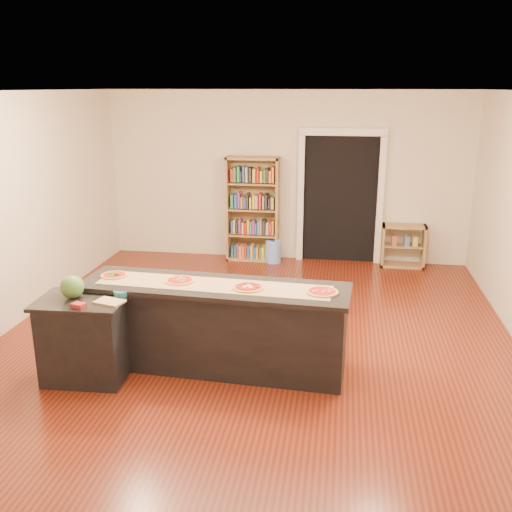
% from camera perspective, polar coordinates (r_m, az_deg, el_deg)
% --- Properties ---
extents(room, '(6.00, 7.00, 2.80)m').
position_cam_1_polar(room, '(6.16, -0.28, 3.04)').
color(room, beige).
rests_on(room, ground).
extents(doorway, '(1.40, 0.09, 2.21)m').
position_cam_1_polar(doorway, '(9.52, 8.44, 6.49)').
color(doorway, black).
rests_on(doorway, room).
extents(kitchen_island, '(2.76, 0.75, 0.91)m').
position_cam_1_polar(kitchen_island, '(5.98, -4.17, -6.97)').
color(kitchen_island, black).
rests_on(kitchen_island, ground).
extents(side_counter, '(0.86, 0.63, 0.85)m').
position_cam_1_polar(side_counter, '(5.99, -16.72, -7.93)').
color(side_counter, black).
rests_on(side_counter, ground).
extents(bookshelf, '(0.87, 0.31, 1.74)m').
position_cam_1_polar(bookshelf, '(9.53, -0.33, 4.67)').
color(bookshelf, '#9D7B4C').
rests_on(bookshelf, ground).
extents(low_shelf, '(0.70, 0.30, 0.70)m').
position_cam_1_polar(low_shelf, '(9.60, 14.49, 1.00)').
color(low_shelf, '#9D7B4C').
rests_on(low_shelf, ground).
extents(waste_bin, '(0.26, 0.26, 0.38)m').
position_cam_1_polar(waste_bin, '(9.56, 1.72, 0.48)').
color(waste_bin, '#6995EA').
rests_on(waste_bin, ground).
extents(kraft_paper, '(2.42, 0.57, 0.00)m').
position_cam_1_polar(kraft_paper, '(5.80, -4.29, -2.89)').
color(kraft_paper, '#9D8051').
rests_on(kraft_paper, kitchen_island).
extents(watermelon, '(0.23, 0.23, 0.23)m').
position_cam_1_polar(watermelon, '(5.85, -17.91, -2.94)').
color(watermelon, '#144214').
rests_on(watermelon, side_counter).
extents(cutting_board, '(0.31, 0.25, 0.02)m').
position_cam_1_polar(cutting_board, '(5.66, -14.44, -4.46)').
color(cutting_board, tan).
rests_on(cutting_board, side_counter).
extents(package_red, '(0.14, 0.11, 0.04)m').
position_cam_1_polar(package_red, '(5.61, -17.33, -4.74)').
color(package_red, maroon).
rests_on(package_red, side_counter).
extents(package_teal, '(0.15, 0.15, 0.06)m').
position_cam_1_polar(package_teal, '(5.80, -13.33, -3.63)').
color(package_teal, '#195966').
rests_on(package_teal, side_counter).
extents(pizza_a, '(0.27, 0.27, 0.02)m').
position_cam_1_polar(pizza_a, '(6.23, -13.97, -1.87)').
color(pizza_a, '#BB8A48').
rests_on(pizza_a, kitchen_island).
extents(pizza_b, '(0.31, 0.31, 0.02)m').
position_cam_1_polar(pizza_b, '(5.93, -7.63, -2.43)').
color(pizza_b, '#BB8A48').
rests_on(pizza_b, kitchen_island).
extents(pizza_c, '(0.30, 0.30, 0.02)m').
position_cam_1_polar(pizza_c, '(5.68, -0.80, -3.14)').
color(pizza_c, '#BB8A48').
rests_on(pizza_c, kitchen_island).
extents(pizza_d, '(0.31, 0.31, 0.02)m').
position_cam_1_polar(pizza_d, '(5.60, 6.63, -3.56)').
color(pizza_d, '#BB8A48').
rests_on(pizza_d, kitchen_island).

